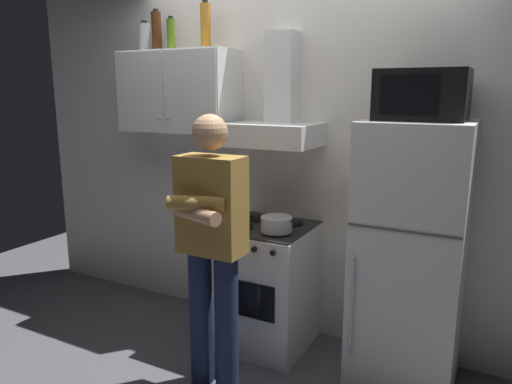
% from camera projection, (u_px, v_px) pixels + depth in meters
% --- Properties ---
extents(ground_plane, '(7.00, 7.00, 0.00)m').
position_uv_depth(ground_plane, '(256.00, 360.00, 3.18)').
color(ground_plane, '#4C4C51').
extents(back_wall_tiled, '(4.80, 0.10, 2.70)m').
position_uv_depth(back_wall_tiled, '(295.00, 149.00, 3.42)').
color(back_wall_tiled, silver).
rests_on(back_wall_tiled, ground_plane).
extents(upper_cabinet, '(0.90, 0.37, 0.60)m').
position_uv_depth(upper_cabinet, '(178.00, 92.00, 3.53)').
color(upper_cabinet, silver).
extents(stove_oven, '(0.60, 0.62, 0.87)m').
position_uv_depth(stove_oven, '(266.00, 285.00, 3.33)').
color(stove_oven, white).
rests_on(stove_oven, ground_plane).
extents(range_hood, '(0.60, 0.44, 0.75)m').
position_uv_depth(range_hood, '(276.00, 116.00, 3.20)').
color(range_hood, white).
extents(refrigerator, '(0.60, 0.62, 1.60)m').
position_uv_depth(refrigerator, '(410.00, 257.00, 2.82)').
color(refrigerator, silver).
rests_on(refrigerator, ground_plane).
extents(microwave, '(0.48, 0.37, 0.28)m').
position_uv_depth(microwave, '(422.00, 95.00, 2.64)').
color(microwave, black).
rests_on(microwave, refrigerator).
extents(person_standing, '(0.38, 0.33, 1.64)m').
position_uv_depth(person_standing, '(211.00, 244.00, 2.73)').
color(person_standing, '#192342').
rests_on(person_standing, ground_plane).
extents(cooking_pot, '(0.30, 0.20, 0.10)m').
position_uv_depth(cooking_pot, '(276.00, 224.00, 3.07)').
color(cooking_pot, '#B7BABF').
rests_on(cooking_pot, stove_oven).
extents(bottle_canister_steel, '(0.09, 0.09, 0.22)m').
position_uv_depth(bottle_canister_steel, '(145.00, 37.00, 3.59)').
color(bottle_canister_steel, '#B2B5BA').
rests_on(bottle_canister_steel, upper_cabinet).
extents(bottle_rum_dark, '(0.07, 0.07, 0.30)m').
position_uv_depth(bottle_rum_dark, '(157.00, 31.00, 3.54)').
color(bottle_rum_dark, '#47230F').
rests_on(bottle_rum_dark, upper_cabinet).
extents(bottle_olive_oil, '(0.06, 0.06, 0.24)m').
position_uv_depth(bottle_olive_oil, '(171.00, 34.00, 3.45)').
color(bottle_olive_oil, '#4C6B19').
rests_on(bottle_olive_oil, upper_cabinet).
extents(bottle_liquor_amber, '(0.07, 0.07, 0.33)m').
position_uv_depth(bottle_liquor_amber, '(206.00, 26.00, 3.37)').
color(bottle_liquor_amber, '#B7721E').
rests_on(bottle_liquor_amber, upper_cabinet).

